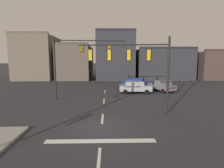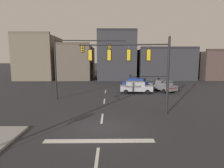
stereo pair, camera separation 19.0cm
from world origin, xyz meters
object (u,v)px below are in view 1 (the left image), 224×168
object	(u,v)px
car_lot_nearside	(134,83)
car_lot_farside	(161,85)
signal_mast_near_side	(136,61)
signal_mast_far_side	(75,56)
car_lot_middle	(135,87)

from	to	relation	value
car_lot_nearside	car_lot_farside	world-z (taller)	same
signal_mast_near_side	car_lot_nearside	distance (m)	14.41
signal_mast_far_side	signal_mast_near_side	bearing A→B (deg)	-42.86
signal_mast_far_side	car_lot_middle	world-z (taller)	signal_mast_far_side
signal_mast_far_side	car_lot_nearside	distance (m)	12.20
signal_mast_far_side	car_lot_farside	world-z (taller)	signal_mast_far_side
signal_mast_near_side	car_lot_nearside	xyz separation A→B (m)	(1.99, 13.78, -3.71)
car_lot_farside	signal_mast_near_side	bearing A→B (deg)	-117.29
car_lot_nearside	car_lot_farside	xyz separation A→B (m)	(3.48, -3.19, 0.00)
signal_mast_near_side	signal_mast_far_side	size ratio (longest dim) A/B	0.92
signal_mast_far_side	car_lot_middle	xyz separation A→B (m)	(7.55, 3.60, -4.17)
signal_mast_far_side	car_lot_middle	bearing A→B (deg)	25.51
car_lot_farside	car_lot_nearside	bearing A→B (deg)	137.48
car_lot_farside	signal_mast_far_side	bearing A→B (deg)	-157.16
signal_mast_near_side	signal_mast_far_side	xyz separation A→B (m)	(-6.15, 5.70, 0.46)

